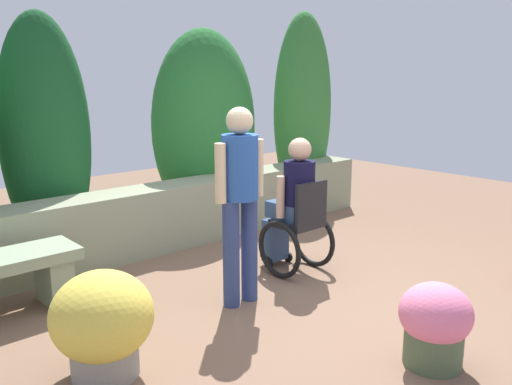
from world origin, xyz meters
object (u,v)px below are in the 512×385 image
at_px(flower_pot_purple_near, 435,323).
at_px(person_in_wheelchair, 295,210).
at_px(flower_pot_red_accent, 103,323).
at_px(person_standing_companion, 240,193).

bearing_deg(flower_pot_purple_near, person_in_wheelchair, 73.03).
xyz_separation_m(person_in_wheelchair, flower_pot_red_accent, (-2.26, -0.49, -0.26)).
xyz_separation_m(flower_pot_purple_near, flower_pot_red_accent, (-1.70, 1.35, 0.06)).
height_order(person_in_wheelchair, person_standing_companion, person_standing_companion).
distance_m(flower_pot_purple_near, flower_pot_red_accent, 2.17).
xyz_separation_m(person_in_wheelchair, person_standing_companion, (-0.88, -0.22, 0.34)).
xyz_separation_m(person_standing_companion, flower_pot_red_accent, (-1.38, -0.27, -0.60)).
xyz_separation_m(person_in_wheelchair, flower_pot_purple_near, (-0.56, -1.84, -0.32)).
bearing_deg(person_standing_companion, person_in_wheelchair, 22.17).
bearing_deg(flower_pot_red_accent, person_standing_companion, 11.21).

